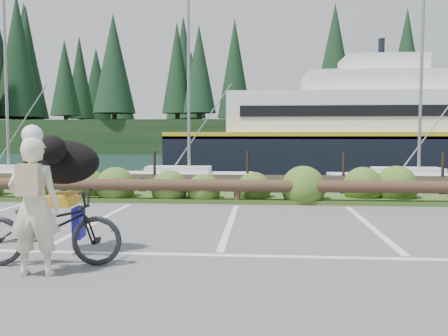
{
  "coord_description": "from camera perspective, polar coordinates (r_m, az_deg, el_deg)",
  "views": [
    {
      "loc": [
        0.59,
        -6.9,
        1.69
      ],
      "look_at": [
        -0.08,
        1.48,
        1.1
      ],
      "focal_mm": 38.0,
      "sensor_mm": 36.0,
      "label": 1
    }
  ],
  "objects": [
    {
      "name": "bicycle",
      "position": [
        6.56,
        -20.42,
        -6.71
      ],
      "size": [
        1.95,
        0.85,
        1.0
      ],
      "primitive_type": "imported",
      "rotation": [
        0.0,
        0.0,
        1.67
      ],
      "color": "black",
      "rests_on": "ground"
    },
    {
      "name": "harbor_backdrop",
      "position": [
        85.39,
        4.43,
        2.86
      ],
      "size": [
        170.0,
        160.0,
        30.0
      ],
      "color": "#172E38",
      "rests_on": "ground"
    },
    {
      "name": "log_rail",
      "position": [
        11.64,
        1.6,
        -4.34
      ],
      "size": [
        32.0,
        0.3,
        0.6
      ],
      "primitive_type": null,
      "color": "#443021",
      "rests_on": "ground"
    },
    {
      "name": "dog",
      "position": [
        7.04,
        -18.96,
        0.69
      ],
      "size": [
        0.64,
        1.13,
        0.63
      ],
      "primitive_type": "ellipsoid",
      "rotation": [
        0.0,
        0.0,
        1.67
      ],
      "color": "black",
      "rests_on": "bicycle"
    },
    {
      "name": "vegetation_strip",
      "position": [
        12.33,
        1.77,
        -3.64
      ],
      "size": [
        34.0,
        1.6,
        0.1
      ],
      "primitive_type": "cube",
      "color": "#3D5B21",
      "rests_on": "ground"
    },
    {
      "name": "ground",
      "position": [
        7.13,
        -0.34,
        -9.69
      ],
      "size": [
        72.0,
        72.0,
        0.0
      ],
      "primitive_type": "plane",
      "color": "#545557"
    },
    {
      "name": "cyclist",
      "position": [
        6.1,
        -21.86,
        -4.34
      ],
      "size": [
        0.65,
        0.46,
        1.67
      ],
      "primitive_type": "imported",
      "rotation": [
        0.0,
        0.0,
        3.24
      ],
      "color": "beige",
      "rests_on": "ground"
    }
  ]
}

